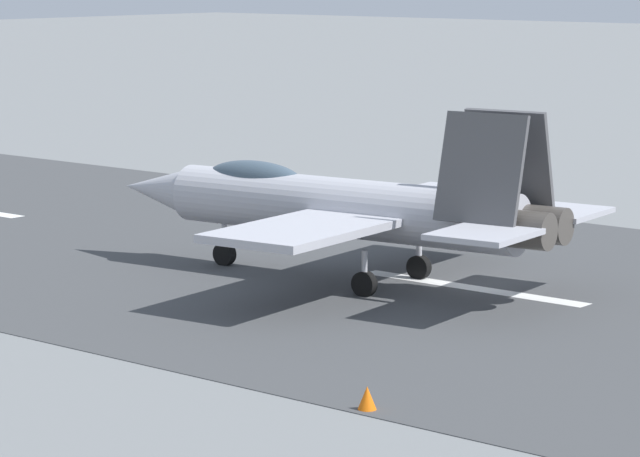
% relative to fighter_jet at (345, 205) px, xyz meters
% --- Properties ---
extents(ground_plane, '(400.00, 400.00, 0.00)m').
position_rel_fighter_jet_xyz_m(ground_plane, '(-2.73, -1.62, -2.40)').
color(ground_plane, slate).
extents(runway_strip, '(240.00, 26.00, 0.02)m').
position_rel_fighter_jet_xyz_m(runway_strip, '(-2.75, -1.62, -2.39)').
color(runway_strip, '#414245').
rests_on(runway_strip, ground).
extents(fighter_jet, '(16.66, 13.43, 5.59)m').
position_rel_fighter_jet_xyz_m(fighter_jet, '(0.00, 0.00, 0.00)').
color(fighter_jet, '#B1B2BB').
rests_on(fighter_jet, ground).
extents(marker_cone_near, '(0.44, 0.44, 0.55)m').
position_rel_fighter_jet_xyz_m(marker_cone_near, '(-9.53, 10.98, -2.12)').
color(marker_cone_near, orange).
rests_on(marker_cone_near, ground).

